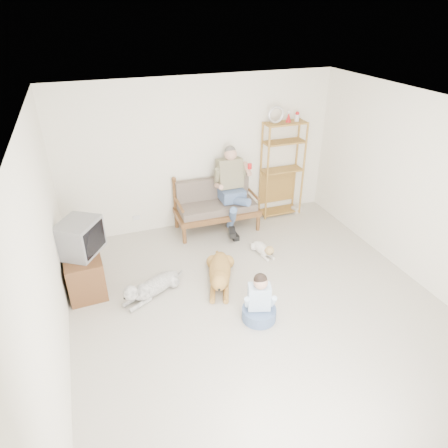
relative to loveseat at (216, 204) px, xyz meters
name	(u,v)px	position (x,y,z in m)	size (l,w,h in m)	color
floor	(261,310)	(-0.17, -2.43, -0.49)	(5.50, 5.50, 0.00)	silver
ceiling	(273,113)	(-0.17, -2.43, 2.21)	(5.50, 5.50, 0.00)	white
wall_back	(200,154)	(-0.17, 0.32, 0.86)	(5.00, 5.00, 0.00)	white
wall_front	(446,420)	(-0.17, -5.18, 0.86)	(5.00, 5.00, 0.00)	white
wall_left	(45,265)	(-2.67, -2.43, 0.86)	(5.50, 5.50, 0.00)	white
wall_right	(428,196)	(2.33, -2.43, 0.86)	(5.50, 5.50, 0.00)	white
loveseat	(216,204)	(0.00, 0.00, 0.00)	(1.51, 0.72, 0.95)	brown
man	(233,195)	(0.26, -0.20, 0.22)	(0.59, 0.84, 1.36)	#55749C
etagere	(282,169)	(1.38, 0.12, 0.46)	(0.82, 0.36, 2.14)	#A57D33
book_stack	(297,209)	(1.75, 0.04, -0.42)	(0.19, 0.14, 0.12)	silver
tv_stand	(84,271)	(-2.40, -1.08, -0.19)	(0.54, 0.92, 0.60)	brown
crt_tv	(80,237)	(-2.36, -1.06, 0.36)	(0.72, 0.75, 0.49)	slate
wall_outlet	(136,218)	(-1.42, 0.31, -0.19)	(0.12, 0.02, 0.08)	silver
golden_retriever	(220,273)	(-0.49, -1.63, -0.32)	(0.63, 1.29, 0.41)	#AC7A3C
shaggy_dog	(151,287)	(-1.53, -1.59, -0.34)	(1.04, 0.67, 0.35)	white
terrier	(264,249)	(0.45, -1.17, -0.38)	(0.25, 0.65, 0.24)	white
child	(259,303)	(-0.27, -2.56, -0.23)	(0.46, 0.46, 0.72)	#55749C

